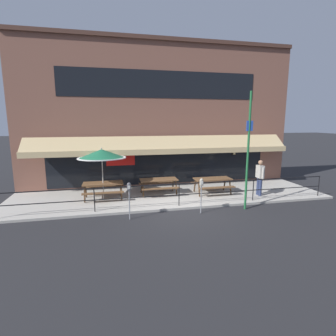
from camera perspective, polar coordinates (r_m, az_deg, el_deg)
ground_plane at (r=11.00m, az=2.81°, el=-9.14°), size 120.00×120.00×0.00m
patio_deck at (r=12.83m, az=0.45°, el=-6.04°), size 15.00×4.00×0.10m
restaurant_building at (r=14.50m, az=-1.53°, el=11.28°), size 15.00×1.60×7.88m
patio_railing at (r=11.04m, az=2.43°, el=-4.72°), size 13.84×0.04×0.97m
picnic_table_left at (r=12.34m, az=-13.93°, el=-3.86°), size 1.80×1.42×0.76m
picnic_table_centre at (r=12.74m, az=-2.05°, el=-3.11°), size 1.80×1.42×0.76m
picnic_table_right at (r=13.07m, az=9.66°, el=-2.91°), size 1.80×1.42×0.76m
patio_umbrella_left at (r=12.08m, az=-14.23°, el=2.95°), size 2.14×2.14×2.38m
pedestrian_walking at (r=13.27m, az=19.36°, el=-1.61°), size 0.25×0.62×1.71m
parking_meter_near at (r=9.77m, az=-8.48°, el=-4.71°), size 0.15×0.16×1.42m
parking_meter_far at (r=10.41m, az=7.28°, el=-3.75°), size 0.15×0.16×1.42m
street_sign_pole at (r=11.05m, az=17.03°, el=3.59°), size 0.28×0.09×4.79m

